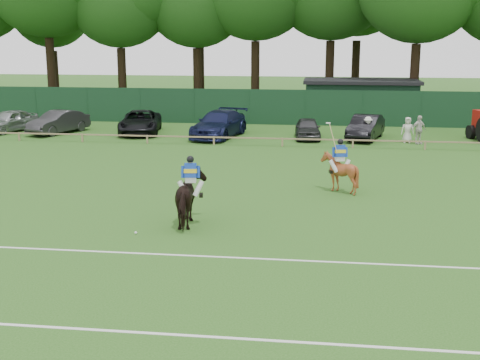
% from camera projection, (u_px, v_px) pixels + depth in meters
% --- Properties ---
extents(ground, '(160.00, 160.00, 0.00)m').
position_uv_depth(ground, '(211.00, 246.00, 19.66)').
color(ground, '#1E4C14').
rests_on(ground, ground).
extents(horse_dark, '(1.32, 2.34, 1.87)m').
position_uv_depth(horse_dark, '(191.00, 198.00, 21.61)').
color(horse_dark, black).
rests_on(horse_dark, ground).
extents(horse_chestnut, '(1.58, 1.71, 1.63)m').
position_uv_depth(horse_chestnut, '(339.00, 172.00, 26.19)').
color(horse_chestnut, brown).
rests_on(horse_chestnut, ground).
extents(sedan_silver, '(2.93, 4.58, 1.45)m').
position_uv_depth(sedan_silver, '(9.00, 121.00, 42.34)').
color(sedan_silver, '#96999A').
rests_on(sedan_silver, ground).
extents(sedan_grey, '(3.09, 4.71, 1.47)m').
position_uv_depth(sedan_grey, '(58.00, 122.00, 41.63)').
color(sedan_grey, '#2B2B2D').
rests_on(sedan_grey, ground).
extents(suv_black, '(3.33, 5.64, 1.47)m').
position_uv_depth(suv_black, '(140.00, 122.00, 41.60)').
color(suv_black, black).
rests_on(suv_black, ground).
extents(sedan_navy, '(3.37, 5.94, 1.62)m').
position_uv_depth(sedan_navy, '(219.00, 124.00, 40.12)').
color(sedan_navy, '#12173A').
rests_on(sedan_navy, ground).
extents(hatch_grey, '(1.76, 3.81, 1.27)m').
position_uv_depth(hatch_grey, '(308.00, 128.00, 39.55)').
color(hatch_grey, '#303032').
rests_on(hatch_grey, ground).
extents(estate_black, '(2.68, 4.73, 1.48)m').
position_uv_depth(estate_black, '(365.00, 127.00, 39.30)').
color(estate_black, black).
rests_on(estate_black, ground).
extents(spectator_left, '(1.09, 0.80, 1.50)m').
position_uv_depth(spectator_left, '(368.00, 129.00, 38.45)').
color(spectator_left, silver).
rests_on(spectator_left, ground).
extents(spectator_mid, '(1.06, 0.85, 1.69)m').
position_uv_depth(spectator_mid, '(419.00, 130.00, 37.57)').
color(spectator_mid, beige).
rests_on(spectator_mid, ground).
extents(spectator_right, '(0.76, 0.51, 1.53)m').
position_uv_depth(spectator_right, '(408.00, 130.00, 38.04)').
color(spectator_right, silver).
rests_on(spectator_right, ground).
extents(rider_dark, '(0.93, 0.43, 1.41)m').
position_uv_depth(rider_dark, '(191.00, 175.00, 21.41)').
color(rider_dark, silver).
rests_on(rider_dark, ground).
extents(rider_chestnut, '(0.96, 0.52, 2.05)m').
position_uv_depth(rider_chestnut, '(340.00, 154.00, 26.01)').
color(rider_chestnut, silver).
rests_on(rider_chestnut, ground).
extents(polo_ball, '(0.09, 0.09, 0.09)m').
position_uv_depth(polo_ball, '(136.00, 233.00, 20.78)').
color(polo_ball, silver).
rests_on(polo_ball, ground).
extents(pitch_lines, '(60.00, 5.10, 0.01)m').
position_uv_depth(pitch_lines, '(187.00, 289.00, 16.28)').
color(pitch_lines, silver).
rests_on(pitch_lines, ground).
extents(pitch_rail, '(62.10, 0.10, 0.50)m').
position_uv_depth(pitch_rail, '(265.00, 138.00, 36.96)').
color(pitch_rail, '#997F5B').
rests_on(pitch_rail, ground).
extents(perimeter_fence, '(92.08, 0.08, 2.50)m').
position_uv_depth(perimeter_fence, '(277.00, 107.00, 45.48)').
color(perimeter_fence, '#14351E').
rests_on(perimeter_fence, ground).
extents(utility_shed, '(8.40, 4.40, 3.04)m').
position_uv_depth(utility_shed, '(361.00, 100.00, 47.56)').
color(utility_shed, '#14331E').
rests_on(utility_shed, ground).
extents(tree_row, '(96.00, 12.00, 21.00)m').
position_uv_depth(tree_row, '(308.00, 112.00, 53.24)').
color(tree_row, '#26561C').
rests_on(tree_row, ground).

